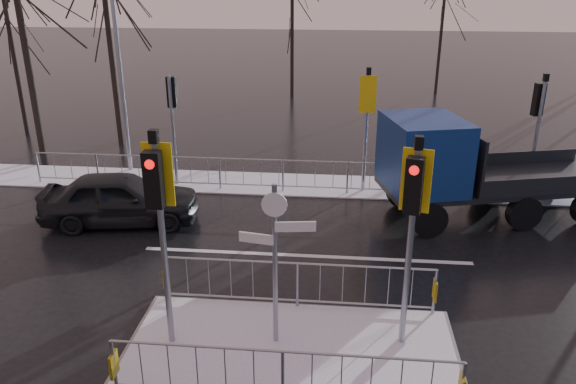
# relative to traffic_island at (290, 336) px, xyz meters

# --- Properties ---
(ground) EXTENTS (120.00, 120.00, 0.00)m
(ground) POSITION_rel_traffic_island_xyz_m (0.01, -0.01, -0.39)
(ground) COLOR black
(ground) RESTS_ON ground
(snow_verge) EXTENTS (30.00, 2.00, 0.04)m
(snow_verge) POSITION_rel_traffic_island_xyz_m (0.01, 8.59, -0.37)
(snow_verge) COLOR white
(snow_verge) RESTS_ON ground
(lane_markings) EXTENTS (8.00, 11.38, 0.01)m
(lane_markings) POSITION_rel_traffic_island_xyz_m (0.01, -0.34, -0.39)
(lane_markings) COLOR silver
(lane_markings) RESTS_ON ground
(traffic_island) EXTENTS (6.00, 3.04, 4.15)m
(traffic_island) POSITION_rel_traffic_island_xyz_m (0.00, 0.00, 0.00)
(traffic_island) COLOR slate
(traffic_island) RESTS_ON ground
(far_kerb_fixtures) EXTENTS (18.00, 0.65, 3.83)m
(far_kerb_fixtures) POSITION_rel_traffic_island_xyz_m (0.31, 8.08, 0.63)
(far_kerb_fixtures) COLOR #8E949B
(far_kerb_fixtures) RESTS_ON ground
(car_far_lane) EXTENTS (4.43, 2.35, 1.44)m
(car_far_lane) POSITION_rel_traffic_island_xyz_m (-5.14, 5.26, 0.33)
(car_far_lane) COLOR black
(car_far_lane) RESTS_ON ground
(flatbed_truck) EXTENTS (6.64, 3.79, 2.91)m
(flatbed_truck) POSITION_rel_traffic_island_xyz_m (3.83, 6.42, 1.15)
(flatbed_truck) COLOR black
(flatbed_truck) RESTS_ON ground
(tree_near_b) EXTENTS (4.00, 4.00, 7.55)m
(tree_near_b) POSITION_rel_traffic_island_xyz_m (-7.99, 12.49, 4.76)
(tree_near_b) COLOR black
(tree_near_b) RESTS_ON ground
(tree_near_c) EXTENTS (3.50, 3.50, 6.61)m
(tree_near_c) POSITION_rel_traffic_island_xyz_m (-12.49, 13.49, 4.11)
(tree_near_c) COLOR black
(tree_near_c) RESTS_ON ground
(tree_far_a) EXTENTS (3.75, 3.75, 7.08)m
(tree_far_a) POSITION_rel_traffic_island_xyz_m (-1.99, 21.99, 4.43)
(tree_far_a) COLOR black
(tree_far_a) RESTS_ON ground
(tree_far_b) EXTENTS (3.25, 3.25, 6.14)m
(tree_far_b) POSITION_rel_traffic_island_xyz_m (6.01, 23.99, 3.79)
(tree_far_b) COLOR black
(tree_far_b) RESTS_ON ground
(street_lamp_left) EXTENTS (1.25, 0.18, 8.20)m
(street_lamp_left) POSITION_rel_traffic_island_xyz_m (-6.42, 9.49, 4.10)
(street_lamp_left) COLOR #8E949B
(street_lamp_left) RESTS_ON ground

